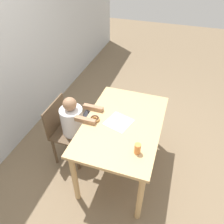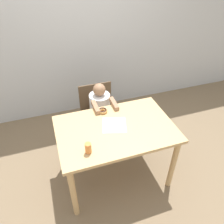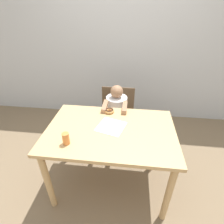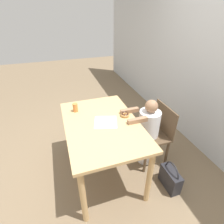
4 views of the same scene
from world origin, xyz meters
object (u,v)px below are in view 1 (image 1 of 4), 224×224
(handbag, at_px, (86,123))
(cup, at_px, (137,149))
(donut, at_px, (95,119))
(chair, at_px, (66,129))
(child_figure, at_px, (74,130))

(handbag, xyz_separation_m, cup, (-0.83, -0.93, 0.69))
(cup, bearing_deg, donut, 61.19)
(donut, bearing_deg, cup, -118.81)
(donut, bearing_deg, handbag, 35.93)
(chair, distance_m, cup, 1.09)
(donut, height_order, handbag, donut)
(handbag, distance_m, cup, 1.43)
(child_figure, xyz_separation_m, handbag, (0.49, 0.08, -0.33))
(handbag, height_order, cup, cup)
(child_figure, xyz_separation_m, cup, (-0.35, -0.85, 0.35))
(child_figure, relative_size, cup, 8.83)
(donut, height_order, cup, cup)
(donut, bearing_deg, chair, 82.88)
(chair, height_order, cup, cup)
(donut, distance_m, cup, 0.62)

